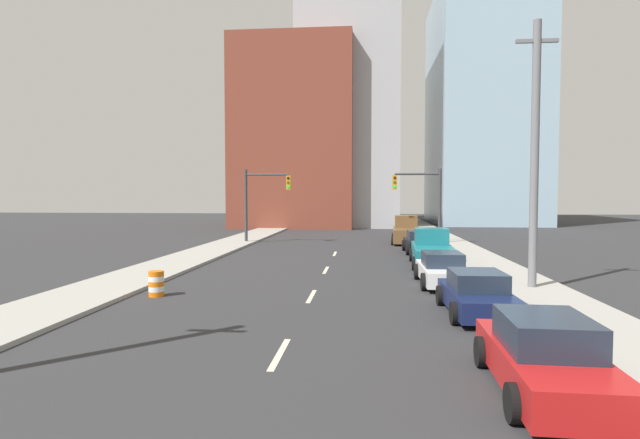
% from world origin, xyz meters
% --- Properties ---
extents(sidewalk_left, '(3.26, 89.74, 0.15)m').
position_xyz_m(sidewalk_left, '(-8.33, 44.87, 0.07)').
color(sidewalk_left, '#9E9B93').
rests_on(sidewalk_left, ground).
extents(sidewalk_right, '(3.26, 89.74, 0.15)m').
position_xyz_m(sidewalk_right, '(8.33, 44.87, 0.07)').
color(sidewalk_right, '#9E9B93').
rests_on(sidewalk_right, ground).
extents(lane_stripe_at_9m, '(0.16, 2.40, 0.01)m').
position_xyz_m(lane_stripe_at_9m, '(0.00, 9.45, 0.00)').
color(lane_stripe_at_9m, beige).
rests_on(lane_stripe_at_9m, ground).
extents(lane_stripe_at_16m, '(0.16, 2.40, 0.01)m').
position_xyz_m(lane_stripe_at_16m, '(0.00, 16.23, 0.00)').
color(lane_stripe_at_16m, beige).
rests_on(lane_stripe_at_16m, ground).
extents(lane_stripe_at_23m, '(0.16, 2.40, 0.01)m').
position_xyz_m(lane_stripe_at_23m, '(0.00, 22.77, 0.00)').
color(lane_stripe_at_23m, beige).
rests_on(lane_stripe_at_23m, ground).
extents(lane_stripe_at_30m, '(0.16, 2.40, 0.01)m').
position_xyz_m(lane_stripe_at_30m, '(0.00, 29.84, 0.00)').
color(lane_stripe_at_30m, beige).
rests_on(lane_stripe_at_30m, ground).
extents(building_brick_left, '(14.00, 16.00, 21.82)m').
position_xyz_m(building_brick_left, '(-6.60, 60.01, 10.91)').
color(building_brick_left, brown).
rests_on(building_brick_left, ground).
extents(building_office_center, '(12.00, 20.00, 30.19)m').
position_xyz_m(building_office_center, '(-0.28, 64.01, 15.10)').
color(building_office_center, '#A8A8AD').
rests_on(building_office_center, ground).
extents(building_glass_right, '(13.00, 20.00, 30.90)m').
position_xyz_m(building_glass_right, '(17.56, 68.01, 15.45)').
color(building_glass_right, '#99B7CC').
rests_on(building_glass_right, ground).
extents(traffic_signal_left, '(3.69, 0.35, 5.78)m').
position_xyz_m(traffic_signal_left, '(-6.40, 36.48, 3.72)').
color(traffic_signal_left, '#38383D').
rests_on(traffic_signal_left, ground).
extents(traffic_signal_right, '(3.69, 0.35, 5.78)m').
position_xyz_m(traffic_signal_right, '(6.50, 36.48, 3.72)').
color(traffic_signal_right, '#38383D').
rests_on(traffic_signal_right, ground).
extents(utility_pole_right_mid, '(1.60, 0.32, 10.53)m').
position_xyz_m(utility_pole_right_mid, '(8.57, 18.22, 5.39)').
color(utility_pole_right_mid, slate).
rests_on(utility_pole_right_mid, ground).
extents(traffic_barrel, '(0.56, 0.56, 0.95)m').
position_xyz_m(traffic_barrel, '(-5.75, 15.68, 0.47)').
color(traffic_barrel, orange).
rests_on(traffic_barrel, ground).
extents(sedan_red, '(2.13, 4.44, 1.49)m').
position_xyz_m(sedan_red, '(5.43, 7.60, 0.68)').
color(sedan_red, red).
rests_on(sedan_red, ground).
extents(sedan_navy, '(2.13, 4.23, 1.38)m').
position_xyz_m(sedan_navy, '(5.51, 13.88, 0.63)').
color(sedan_navy, '#141E47').
rests_on(sedan_navy, ground).
extents(sedan_white, '(2.07, 4.37, 1.38)m').
position_xyz_m(sedan_white, '(5.21, 19.10, 0.64)').
color(sedan_white, silver).
rests_on(sedan_white, ground).
extents(pickup_truck_teal, '(2.49, 5.71, 1.96)m').
position_xyz_m(pickup_truck_teal, '(5.54, 25.00, 0.80)').
color(pickup_truck_teal, '#196B75').
rests_on(pickup_truck_teal, ground).
extents(sedan_black, '(2.22, 4.27, 1.46)m').
position_xyz_m(sedan_black, '(5.55, 30.84, 0.67)').
color(sedan_black, black).
rests_on(sedan_black, ground).
extents(pickup_truck_brown, '(2.54, 6.13, 2.14)m').
position_xyz_m(pickup_truck_brown, '(5.15, 37.90, 0.86)').
color(pickup_truck_brown, brown).
rests_on(pickup_truck_brown, ground).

